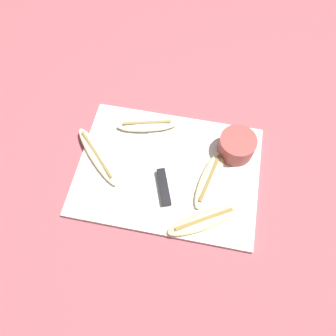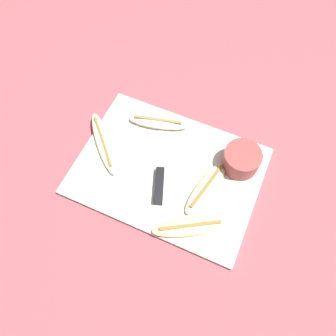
# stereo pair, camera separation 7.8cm
# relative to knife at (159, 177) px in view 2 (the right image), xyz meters

# --- Properties ---
(ground_plane) EXTENTS (4.00, 4.00, 0.00)m
(ground_plane) POSITION_rel_knife_xyz_m (0.01, 0.03, -0.02)
(ground_plane) COLOR #93474C
(cutting_board) EXTENTS (0.44, 0.32, 0.01)m
(cutting_board) POSITION_rel_knife_xyz_m (0.01, 0.03, -0.01)
(cutting_board) COLOR silver
(cutting_board) RESTS_ON ground_plane
(knife) EXTENTS (0.10, 0.21, 0.02)m
(knife) POSITION_rel_knife_xyz_m (0.00, 0.00, 0.00)
(knife) COLOR black
(knife) RESTS_ON cutting_board
(banana_golden_short) EXTENTS (0.17, 0.13, 0.02)m
(banana_golden_short) POSITION_rel_knife_xyz_m (0.11, -0.08, 0.00)
(banana_golden_short) COLOR #EDD689
(banana_golden_short) RESTS_ON cutting_board
(banana_ripe_center) EXTENTS (0.08, 0.17, 0.02)m
(banana_ripe_center) POSITION_rel_knife_xyz_m (0.11, 0.02, 0.00)
(banana_ripe_center) COLOR beige
(banana_ripe_center) RESTS_ON cutting_board
(banana_cream_curved) EXTENTS (0.16, 0.16, 0.02)m
(banana_cream_curved) POSITION_rel_knife_xyz_m (-0.17, 0.03, 0.00)
(banana_cream_curved) COLOR beige
(banana_cream_curved) RESTS_ON cutting_board
(banana_bright_far) EXTENTS (0.16, 0.08, 0.02)m
(banana_bright_far) POSITION_rel_knife_xyz_m (-0.07, 0.14, 0.00)
(banana_bright_far) COLOR beige
(banana_bright_far) RESTS_ON cutting_board
(prep_bowl) EXTENTS (0.09, 0.09, 0.05)m
(prep_bowl) POSITION_rel_knife_xyz_m (0.16, 0.11, 0.02)
(prep_bowl) COLOR #993D38
(prep_bowl) RESTS_ON cutting_board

